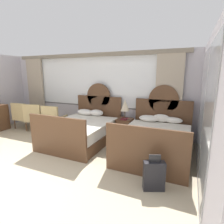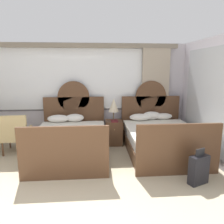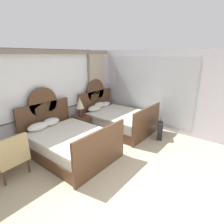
{
  "view_description": "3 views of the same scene",
  "coord_description": "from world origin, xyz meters",
  "px_view_note": "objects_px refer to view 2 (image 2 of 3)",
  "views": [
    {
      "loc": [
        3.17,
        -1.8,
        2.0
      ],
      "look_at": [
        1.27,
        2.53,
        1.0
      ],
      "focal_mm": 28.88,
      "sensor_mm": 36.0,
      "label": 1
    },
    {
      "loc": [
        0.88,
        -2.32,
        2.03
      ],
      "look_at": [
        1.26,
        2.5,
        1.05
      ],
      "focal_mm": 34.65,
      "sensor_mm": 36.0,
      "label": 2
    },
    {
      "loc": [
        -2.34,
        -0.94,
        2.55
      ],
      "look_at": [
        1.5,
        2.07,
        0.98
      ],
      "focal_mm": 28.86,
      "sensor_mm": 36.0,
      "label": 3
    }
  ],
  "objects_px": {
    "bed_near_mirror": "(160,138)",
    "table_lamp_on_nightstand": "(114,105)",
    "armchair_by_window_left": "(16,133)",
    "book_on_nightstand": "(114,121)",
    "suitcase_on_floor": "(199,170)",
    "bed_near_window": "(71,141)",
    "nightstand_between_beds": "(114,132)"
  },
  "relations": [
    {
      "from": "bed_near_mirror",
      "to": "book_on_nightstand",
      "type": "height_order",
      "value": "bed_near_mirror"
    },
    {
      "from": "suitcase_on_floor",
      "to": "table_lamp_on_nightstand",
      "type": "bearing_deg",
      "value": 121.28
    },
    {
      "from": "nightstand_between_beds",
      "to": "armchair_by_window_left",
      "type": "relative_size",
      "value": 0.67
    },
    {
      "from": "bed_near_window",
      "to": "nightstand_between_beds",
      "type": "height_order",
      "value": "bed_near_window"
    },
    {
      "from": "bed_near_window",
      "to": "table_lamp_on_nightstand",
      "type": "bearing_deg",
      "value": 33.58
    },
    {
      "from": "bed_near_mirror",
      "to": "book_on_nightstand",
      "type": "relative_size",
      "value": 8.52
    },
    {
      "from": "book_on_nightstand",
      "to": "armchair_by_window_left",
      "type": "distance_m",
      "value": 2.45
    },
    {
      "from": "bed_near_mirror",
      "to": "table_lamp_on_nightstand",
      "type": "xyz_separation_m",
      "value": [
        -1.07,
        0.7,
        0.7
      ]
    },
    {
      "from": "book_on_nightstand",
      "to": "armchair_by_window_left",
      "type": "height_order",
      "value": "armchair_by_window_left"
    },
    {
      "from": "table_lamp_on_nightstand",
      "to": "armchair_by_window_left",
      "type": "height_order",
      "value": "table_lamp_on_nightstand"
    },
    {
      "from": "bed_near_window",
      "to": "table_lamp_on_nightstand",
      "type": "distance_m",
      "value": 1.47
    },
    {
      "from": "bed_near_mirror",
      "to": "suitcase_on_floor",
      "type": "xyz_separation_m",
      "value": [
        0.25,
        -1.48,
        -0.1
      ]
    },
    {
      "from": "bed_near_mirror",
      "to": "suitcase_on_floor",
      "type": "bearing_deg",
      "value": -80.31
    },
    {
      "from": "bed_near_window",
      "to": "suitcase_on_floor",
      "type": "distance_m",
      "value": 2.81
    },
    {
      "from": "book_on_nightstand",
      "to": "nightstand_between_beds",
      "type": "bearing_deg",
      "value": 95.98
    },
    {
      "from": "bed_near_mirror",
      "to": "table_lamp_on_nightstand",
      "type": "relative_size",
      "value": 3.66
    },
    {
      "from": "suitcase_on_floor",
      "to": "bed_near_mirror",
      "type": "bearing_deg",
      "value": 99.69
    },
    {
      "from": "suitcase_on_floor",
      "to": "book_on_nightstand",
      "type": "bearing_deg",
      "value": 122.07
    },
    {
      "from": "bed_near_window",
      "to": "bed_near_mirror",
      "type": "xyz_separation_m",
      "value": [
        2.15,
        0.01,
        0.0
      ]
    },
    {
      "from": "table_lamp_on_nightstand",
      "to": "book_on_nightstand",
      "type": "relative_size",
      "value": 2.33
    },
    {
      "from": "bed_near_window",
      "to": "book_on_nightstand",
      "type": "distance_m",
      "value": 1.29
    },
    {
      "from": "bed_near_window",
      "to": "book_on_nightstand",
      "type": "relative_size",
      "value": 8.52
    },
    {
      "from": "bed_near_mirror",
      "to": "book_on_nightstand",
      "type": "xyz_separation_m",
      "value": [
        -1.06,
        0.62,
        0.3
      ]
    },
    {
      "from": "bed_near_window",
      "to": "table_lamp_on_nightstand",
      "type": "height_order",
      "value": "bed_near_window"
    },
    {
      "from": "table_lamp_on_nightstand",
      "to": "book_on_nightstand",
      "type": "height_order",
      "value": "table_lamp_on_nightstand"
    },
    {
      "from": "bed_near_mirror",
      "to": "nightstand_between_beds",
      "type": "bearing_deg",
      "value": 146.56
    },
    {
      "from": "bed_near_mirror",
      "to": "table_lamp_on_nightstand",
      "type": "bearing_deg",
      "value": 146.71
    },
    {
      "from": "bed_near_mirror",
      "to": "armchair_by_window_left",
      "type": "height_order",
      "value": "bed_near_mirror"
    },
    {
      "from": "nightstand_between_beds",
      "to": "book_on_nightstand",
      "type": "height_order",
      "value": "book_on_nightstand"
    },
    {
      "from": "bed_near_mirror",
      "to": "armchair_by_window_left",
      "type": "xyz_separation_m",
      "value": [
        -3.48,
        0.26,
        0.13
      ]
    },
    {
      "from": "nightstand_between_beds",
      "to": "table_lamp_on_nightstand",
      "type": "height_order",
      "value": "table_lamp_on_nightstand"
    },
    {
      "from": "armchair_by_window_left",
      "to": "nightstand_between_beds",
      "type": "bearing_deg",
      "value": 10.39
    }
  ]
}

